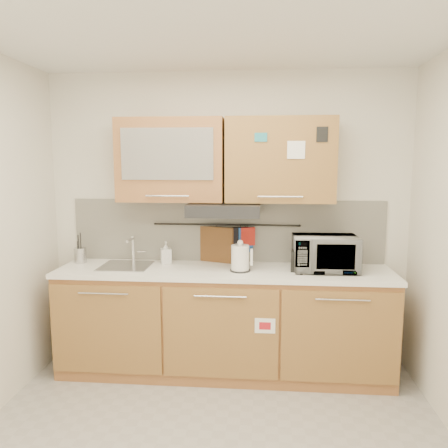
# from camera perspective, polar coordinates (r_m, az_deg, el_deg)

# --- Properties ---
(ceiling) EXTENTS (3.20, 3.20, 0.00)m
(ceiling) POSITION_cam_1_polar(r_m,az_deg,el_deg) (2.54, -2.63, 26.11)
(ceiling) COLOR white
(ceiling) RESTS_ON wall_back
(wall_back) EXTENTS (3.20, 0.00, 3.20)m
(wall_back) POSITION_cam_1_polar(r_m,az_deg,el_deg) (3.94, 0.36, 0.58)
(wall_back) COLOR silver
(wall_back) RESTS_ON ground
(base_cabinet) EXTENTS (2.80, 0.64, 0.88)m
(base_cabinet) POSITION_cam_1_polar(r_m,az_deg,el_deg) (3.86, -0.03, -13.29)
(base_cabinet) COLOR #AA6B3C
(base_cabinet) RESTS_ON floor
(countertop) EXTENTS (2.82, 0.62, 0.04)m
(countertop) POSITION_cam_1_polar(r_m,az_deg,el_deg) (3.71, -0.03, -6.18)
(countertop) COLOR white
(countertop) RESTS_ON base_cabinet
(backsplash) EXTENTS (2.80, 0.02, 0.56)m
(backsplash) POSITION_cam_1_polar(r_m,az_deg,el_deg) (3.94, 0.34, -0.88)
(backsplash) COLOR silver
(backsplash) RESTS_ON countertop
(upper_cabinets) EXTENTS (1.82, 0.37, 0.70)m
(upper_cabinets) POSITION_cam_1_polar(r_m,az_deg,el_deg) (3.73, 0.07, 8.34)
(upper_cabinets) COLOR #AA6B3C
(upper_cabinets) RESTS_ON wall_back
(range_hood) EXTENTS (0.60, 0.46, 0.10)m
(range_hood) POSITION_cam_1_polar(r_m,az_deg,el_deg) (3.68, 0.05, 1.93)
(range_hood) COLOR black
(range_hood) RESTS_ON upper_cabinets
(sink) EXTENTS (0.42, 0.40, 0.26)m
(sink) POSITION_cam_1_polar(r_m,az_deg,el_deg) (3.89, -12.63, -5.35)
(sink) COLOR silver
(sink) RESTS_ON countertop
(utensil_rail) EXTENTS (1.30, 0.02, 0.02)m
(utensil_rail) POSITION_cam_1_polar(r_m,az_deg,el_deg) (3.89, 0.30, -0.09)
(utensil_rail) COLOR black
(utensil_rail) RESTS_ON backsplash
(utensil_crock) EXTENTS (0.14, 0.14, 0.27)m
(utensil_crock) POSITION_cam_1_polar(r_m,az_deg,el_deg) (4.12, -18.25, -3.86)
(utensil_crock) COLOR #AEAFB3
(utensil_crock) RESTS_ON countertop
(kettle) EXTENTS (0.19, 0.17, 0.26)m
(kettle) POSITION_cam_1_polar(r_m,az_deg,el_deg) (3.61, 2.14, -4.56)
(kettle) COLOR silver
(kettle) RESTS_ON countertop
(toaster) EXTENTS (0.24, 0.16, 0.17)m
(toaster) POSITION_cam_1_polar(r_m,az_deg,el_deg) (3.67, 10.55, -4.74)
(toaster) COLOR black
(toaster) RESTS_ON countertop
(microwave) EXTENTS (0.53, 0.37, 0.29)m
(microwave) POSITION_cam_1_polar(r_m,az_deg,el_deg) (3.72, 13.06, -3.76)
(microwave) COLOR #999999
(microwave) RESTS_ON countertop
(soap_bottle) EXTENTS (0.11, 0.12, 0.20)m
(soap_bottle) POSITION_cam_1_polar(r_m,az_deg,el_deg) (3.92, -7.59, -3.71)
(soap_bottle) COLOR #999999
(soap_bottle) RESTS_ON countertop
(cutting_board) EXTENTS (0.31, 0.13, 0.39)m
(cutting_board) POSITION_cam_1_polar(r_m,az_deg,el_deg) (3.92, -0.97, -3.23)
(cutting_board) COLOR brown
(cutting_board) RESTS_ON utensil_rail
(oven_mitt) EXTENTS (0.14, 0.08, 0.22)m
(oven_mitt) POSITION_cam_1_polar(r_m,az_deg,el_deg) (3.89, 2.81, -2.05)
(oven_mitt) COLOR #1F488F
(oven_mitt) RESTS_ON utensil_rail
(dark_pouch) EXTENTS (0.15, 0.08, 0.22)m
(dark_pouch) POSITION_cam_1_polar(r_m,az_deg,el_deg) (3.89, 2.18, -2.06)
(dark_pouch) COLOR black
(dark_pouch) RESTS_ON utensil_rail
(pot_holder) EXTENTS (0.13, 0.06, 0.16)m
(pot_holder) POSITION_cam_1_polar(r_m,az_deg,el_deg) (3.88, 3.11, -1.63)
(pot_holder) COLOR red
(pot_holder) RESTS_ON utensil_rail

